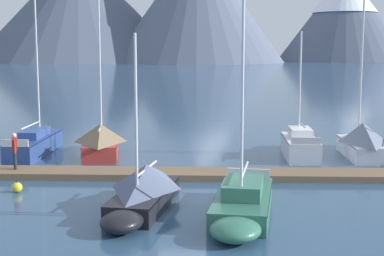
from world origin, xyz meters
name	(u,v)px	position (x,y,z in m)	size (l,w,h in m)	color
ground_plane	(189,201)	(0.00, 0.00, 0.00)	(700.00, 700.00, 0.00)	#2D4C6B
mountain_west_summit	(79,4)	(-51.52, 217.58, 23.52)	(86.46, 86.46, 45.94)	#4C566B
mountain_shoulder_ridge	(345,14)	(60.59, 227.93, 20.13)	(56.93, 56.93, 38.26)	#4C566B
dock	(191,174)	(0.00, 4.00, 0.15)	(28.28, 2.40, 0.30)	brown
sailboat_second_berth	(37,142)	(-8.79, 9.78, 0.62)	(1.55, 7.36, 8.79)	navy
sailboat_mid_dock_port	(101,140)	(-5.07, 9.18, 0.86)	(2.50, 5.86, 9.32)	#B2332D
sailboat_mid_dock_starboard	(143,190)	(-1.63, -1.30, 0.74)	(2.54, 6.20, 6.40)	black
sailboat_far_berth	(242,204)	(1.93, -2.20, 0.49)	(2.71, 6.77, 7.43)	#336B56
sailboat_outer_slip	(299,144)	(5.80, 9.50, 0.65)	(1.84, 5.83, 6.77)	white
sailboat_end_of_dock	(360,140)	(9.09, 9.27, 0.89)	(1.97, 5.94, 9.12)	silver
person_on_dock	(15,149)	(-8.19, 4.25, 1.26)	(0.34, 0.56, 1.69)	#232328
mooring_buoy_channel_marker	(17,187)	(-7.08, 1.10, 0.21)	(0.42, 0.42, 0.50)	yellow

